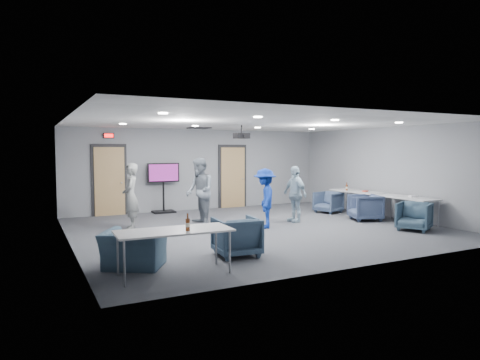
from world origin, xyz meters
name	(u,v)px	position (x,y,z in m)	size (l,w,h in m)	color
floor	(257,228)	(0.00, 0.00, 0.00)	(9.00, 9.00, 0.00)	#393B41
ceiling	(258,123)	(0.00, 0.00, 2.70)	(9.00, 9.00, 0.00)	silver
wall_back	(200,170)	(0.00, 4.00, 1.35)	(9.00, 0.02, 2.70)	slate
wall_front	(371,188)	(0.00, -4.00, 1.35)	(9.00, 0.02, 2.70)	slate
wall_left	(69,182)	(-4.50, 0.00, 1.35)	(0.02, 8.00, 2.70)	slate
wall_right	(387,172)	(4.50, 0.00, 1.35)	(0.02, 8.00, 2.70)	slate
door_left	(109,181)	(-3.00, 3.95, 1.07)	(1.06, 0.17, 2.24)	black
door_right	(233,177)	(1.20, 3.95, 1.07)	(1.06, 0.17, 2.24)	black
exit_sign	(109,136)	(-3.00, 3.93, 2.45)	(0.32, 0.08, 0.16)	black
hvac_diffuser	(199,128)	(-0.50, 2.80, 2.69)	(0.60, 0.60, 0.03)	black
downlights	(258,123)	(0.00, 0.00, 2.68)	(6.18, 3.78, 0.02)	white
person_a	(131,196)	(-2.93, 1.38, 0.84)	(0.61, 0.40, 1.68)	gray
person_b	(200,191)	(-1.13, 1.17, 0.91)	(0.88, 0.69, 1.81)	slate
person_c	(295,194)	(1.42, 0.40, 0.78)	(0.92, 0.38, 1.57)	#99B3C5
person_d	(265,198)	(0.19, -0.05, 0.77)	(0.99, 0.57, 1.54)	navy
chair_right_a	(328,202)	(3.35, 1.35, 0.34)	(0.73, 0.75, 0.68)	#37455F
chair_right_b	(365,207)	(3.35, -0.31, 0.37)	(0.80, 0.82, 0.75)	#36435E
chair_right_c	(414,216)	(3.35, -2.04, 0.35)	(0.76, 0.78, 0.71)	#34495A
chair_front_a	(237,236)	(-1.75, -2.34, 0.37)	(0.79, 0.82, 0.74)	#35485C
chair_front_b	(134,249)	(-3.69, -2.29, 0.32)	(0.99, 0.86, 0.64)	#3D5569
table_right_a	(358,192)	(4.00, 0.72, 0.69)	(0.77, 1.84, 0.73)	#ABADAF
table_right_b	(406,198)	(4.00, -1.18, 0.68)	(0.75, 1.79, 0.73)	#ABADAF
table_front_left	(174,233)	(-3.20, -3.00, 0.69)	(1.87, 0.83, 0.73)	#ABADAF
bottle_front	(188,224)	(-3.03, -3.17, 0.83)	(0.07, 0.07, 0.28)	#5E2A10
bottle_right	(347,188)	(3.78, 0.98, 0.83)	(0.07, 0.07, 0.26)	#5E2A10
snack_box	(365,191)	(4.03, 0.42, 0.75)	(0.18, 0.12, 0.04)	#C14330
wrapper	(413,196)	(4.16, -1.28, 0.75)	(0.19, 0.13, 0.04)	silver
tv_stand	(163,185)	(-1.36, 3.75, 0.91)	(1.04, 0.50, 1.60)	black
projector	(242,136)	(0.02, 0.95, 2.40)	(0.38, 0.36, 0.36)	black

